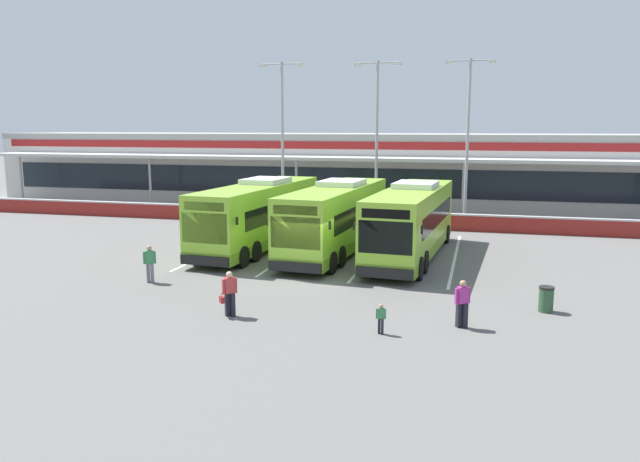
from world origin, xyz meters
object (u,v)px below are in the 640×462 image
(coach_bus_centre, at_px, (411,223))
(litter_bin, at_px, (546,299))
(coach_bus_left_centre, at_px, (336,219))
(pedestrian_in_dark_coat, at_px, (150,263))
(lamp_post_east, at_px, (468,131))
(pedestrian_with_handbag, at_px, (229,293))
(pedestrian_child, at_px, (381,318))
(lamp_post_west, at_px, (282,131))
(lamp_post_centre, at_px, (377,131))
(pedestrian_near_bin, at_px, (462,302))
(coach_bus_leftmost, at_px, (259,216))

(coach_bus_centre, height_order, litter_bin, coach_bus_centre)
(coach_bus_left_centre, bearing_deg, litter_bin, -40.60)
(pedestrian_in_dark_coat, bearing_deg, coach_bus_centre, 38.18)
(coach_bus_centre, xyz_separation_m, lamp_post_east, (2.33, 11.47, 4.50))
(pedestrian_with_handbag, bearing_deg, lamp_post_east, 72.25)
(pedestrian_with_handbag, relative_size, pedestrian_child, 1.61)
(lamp_post_west, distance_m, lamp_post_centre, 6.59)
(pedestrian_in_dark_coat, relative_size, lamp_post_east, 0.15)
(coach_bus_left_centre, height_order, pedestrian_near_bin, coach_bus_left_centre)
(lamp_post_centre, distance_m, lamp_post_east, 6.08)
(coach_bus_left_centre, bearing_deg, lamp_post_east, 60.92)
(litter_bin, bearing_deg, lamp_post_west, 130.71)
(pedestrian_with_handbag, bearing_deg, lamp_post_west, 103.29)
(coach_bus_left_centre, height_order, pedestrian_child, coach_bus_left_centre)
(coach_bus_centre, xyz_separation_m, pedestrian_child, (0.41, -12.15, -1.24))
(pedestrian_with_handbag, xyz_separation_m, lamp_post_centre, (1.31, 22.97, 5.43))
(coach_bus_left_centre, relative_size, pedestrian_in_dark_coat, 7.59)
(coach_bus_leftmost, relative_size, pedestrian_with_handbag, 7.59)
(coach_bus_centre, relative_size, lamp_post_west, 1.12)
(coach_bus_centre, bearing_deg, pedestrian_in_dark_coat, -141.82)
(lamp_post_west, bearing_deg, coach_bus_left_centre, -58.53)
(coach_bus_centre, height_order, pedestrian_near_bin, coach_bus_centre)
(pedestrian_child, distance_m, pedestrian_near_bin, 2.85)
(lamp_post_east, bearing_deg, coach_bus_leftmost, -133.68)
(coach_bus_leftmost, bearing_deg, lamp_post_west, 100.86)
(pedestrian_near_bin, height_order, litter_bin, pedestrian_near_bin)
(coach_bus_left_centre, distance_m, lamp_post_west, 12.91)
(coach_bus_centre, distance_m, lamp_post_west, 15.35)
(pedestrian_in_dark_coat, distance_m, lamp_post_centre, 21.15)
(coach_bus_left_centre, bearing_deg, pedestrian_in_dark_coat, -127.41)
(lamp_post_east, relative_size, litter_bin, 11.83)
(coach_bus_left_centre, height_order, lamp_post_centre, lamp_post_centre)
(litter_bin, bearing_deg, coach_bus_centre, 125.22)
(pedestrian_child, xyz_separation_m, lamp_post_west, (-10.69, 22.62, 5.75))
(coach_bus_centre, height_order, pedestrian_with_handbag, coach_bus_centre)
(coach_bus_leftmost, bearing_deg, pedestrian_in_dark_coat, -102.84)
(lamp_post_centre, bearing_deg, pedestrian_child, -79.96)
(coach_bus_leftmost, distance_m, lamp_post_east, 16.08)
(lamp_post_centre, bearing_deg, coach_bus_leftmost, -112.53)
(coach_bus_leftmost, xyz_separation_m, pedestrian_with_handbag, (3.27, -11.94, -0.93))
(coach_bus_leftmost, bearing_deg, pedestrian_child, -54.95)
(pedestrian_near_bin, bearing_deg, lamp_post_west, 121.78)
(lamp_post_west, height_order, lamp_post_east, same)
(lamp_post_centre, bearing_deg, pedestrian_near_bin, -73.27)
(coach_bus_centre, bearing_deg, coach_bus_left_centre, 177.79)
(pedestrian_near_bin, distance_m, lamp_post_east, 22.95)
(pedestrian_with_handbag, bearing_deg, pedestrian_near_bin, 5.79)
(lamp_post_centre, height_order, lamp_post_east, same)
(lamp_post_centre, xyz_separation_m, litter_bin, (9.55, -19.56, -5.82))
(coach_bus_leftmost, relative_size, coach_bus_left_centre, 1.00)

